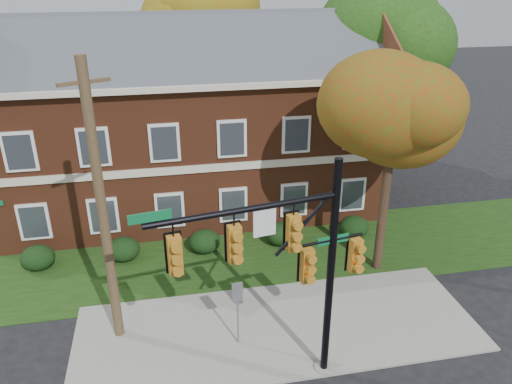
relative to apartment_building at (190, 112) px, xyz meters
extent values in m
plane|color=black|center=(2.00, -11.95, -4.99)|extent=(120.00, 120.00, 0.00)
cube|color=gray|center=(2.00, -10.95, -4.95)|extent=(14.00, 5.00, 0.08)
cube|color=#193811|center=(2.00, -5.95, -4.97)|extent=(30.00, 6.00, 0.04)
cube|color=brown|center=(0.00, 0.05, -1.49)|extent=(18.00, 8.00, 7.00)
cube|color=beige|center=(0.00, 0.05, 2.13)|extent=(18.80, 8.80, 0.24)
cube|color=beige|center=(0.00, -3.98, -1.49)|extent=(18.00, 0.12, 0.35)
ellipsoid|color=black|center=(-7.00, -5.25, -4.46)|extent=(1.40, 1.26, 1.05)
ellipsoid|color=black|center=(-3.50, -5.25, -4.46)|extent=(1.40, 1.26, 1.05)
ellipsoid|color=black|center=(0.00, -5.25, -4.46)|extent=(1.40, 1.26, 1.05)
ellipsoid|color=black|center=(3.50, -5.25, -4.46)|extent=(1.40, 1.26, 1.05)
ellipsoid|color=black|center=(7.00, -5.25, -4.46)|extent=(1.40, 1.26, 1.05)
cylinder|color=black|center=(7.00, -7.95, -2.11)|extent=(0.36, 0.36, 5.76)
ellipsoid|color=#A12D0D|center=(7.00, -7.95, 1.49)|extent=(4.25, 4.25, 3.60)
ellipsoid|color=#A12D0D|center=(7.62, -8.33, 2.09)|extent=(3.50, 3.50, 3.00)
cylinder|color=black|center=(11.00, 1.05, -1.47)|extent=(0.36, 0.36, 7.04)
ellipsoid|color=#1D3F11|center=(11.00, 1.05, 2.93)|extent=(5.95, 5.95, 5.04)
ellipsoid|color=#1D3F11|center=(11.88, 0.52, 3.53)|extent=(4.90, 4.90, 4.20)
cylinder|color=black|center=(1.00, 8.05, -1.15)|extent=(0.36, 0.36, 7.68)
ellipsoid|color=#B6600F|center=(1.00, 8.05, 3.65)|extent=(6.46, 6.46, 5.47)
ellipsoid|color=#B6600F|center=(1.95, 7.48, 4.25)|extent=(5.32, 5.32, 4.56)
cylinder|color=gray|center=(2.95, -13.17, -4.90)|extent=(0.57, 0.57, 0.16)
cylinder|color=black|center=(2.95, -13.17, -1.40)|extent=(0.26, 0.26, 7.17)
cylinder|color=black|center=(0.42, -13.60, 1.16)|extent=(5.07, 1.02, 0.16)
cylinder|color=black|center=(2.95, -13.17, -0.23)|extent=(1.83, 0.39, 0.08)
cube|color=#B3721C|center=(-1.39, -13.90, 0.23)|extent=(0.50, 0.38, 1.19)
cube|color=#B3721C|center=(0.12, -13.65, 0.23)|extent=(0.50, 0.38, 1.19)
cube|color=#B3721C|center=(1.74, -13.37, 0.23)|extent=(0.50, 0.38, 1.19)
cube|color=silver|center=(0.93, -13.51, 0.70)|extent=(0.61, 0.14, 0.77)
cube|color=#0D6535|center=(-1.90, -13.99, 1.38)|extent=(1.02, 0.21, 0.25)
cube|color=#B3721C|center=(2.19, -13.30, -0.89)|extent=(0.50, 0.38, 1.19)
cube|color=#B3721C|center=(3.70, -13.04, -0.89)|extent=(0.50, 0.38, 1.19)
cube|color=#0D6535|center=(2.95, -13.17, -0.23)|extent=(0.97, 0.20, 0.24)
cylinder|color=#483721|center=(-3.46, -10.21, -0.24)|extent=(0.42, 0.42, 9.50)
cube|color=#483721|center=(-3.46, -10.21, 3.78)|extent=(1.39, 0.70, 0.11)
cylinder|color=slate|center=(0.50, -11.45, -3.76)|extent=(0.08, 0.08, 2.46)
cube|color=slate|center=(0.50, -11.45, -2.86)|extent=(0.36, 0.10, 0.69)
camera|label=1|loc=(-1.46, -24.54, 6.69)|focal=35.00mm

